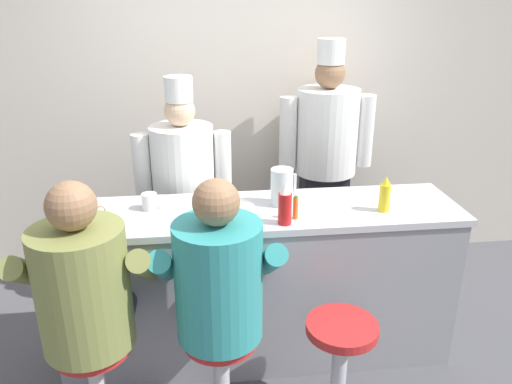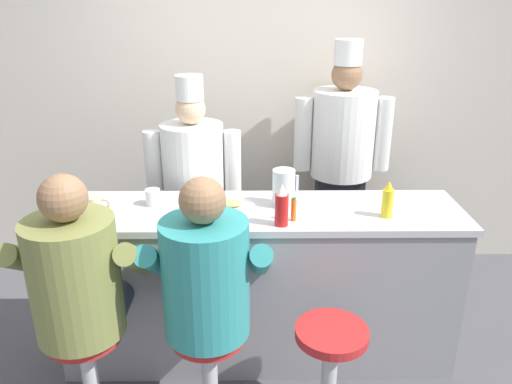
{
  "view_description": "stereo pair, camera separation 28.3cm",
  "coord_description": "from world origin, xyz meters",
  "px_view_note": "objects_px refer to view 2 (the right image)",
  "views": [
    {
      "loc": [
        -0.33,
        -2.35,
        2.16
      ],
      "look_at": [
        -0.02,
        0.27,
        1.12
      ],
      "focal_mm": 35.0,
      "sensor_mm": 36.0,
      "label": 1
    },
    {
      "loc": [
        -0.04,
        -2.37,
        2.16
      ],
      "look_at": [
        -0.02,
        0.27,
        1.12
      ],
      "focal_mm": 35.0,
      "sensor_mm": 36.0,
      "label": 2
    }
  ],
  "objects_px": {
    "diner_seated_olive": "(79,283)",
    "diner_seated_teal": "(207,283)",
    "ketchup_bottle_red": "(282,206)",
    "empty_stool_round": "(330,361)",
    "cook_in_whites_near": "(194,186)",
    "coffee_mug_tan": "(95,204)",
    "water_pitcher_clear": "(284,188)",
    "breakfast_plate": "(233,206)",
    "cereal_bowl": "(202,215)",
    "mustard_bottle_yellow": "(388,200)",
    "coffee_mug_white": "(154,197)",
    "hot_sauce_bottle_orange": "(294,209)",
    "cook_in_whites_far": "(342,154)"
  },
  "relations": [
    {
      "from": "coffee_mug_white",
      "to": "cook_in_whites_near",
      "type": "relative_size",
      "value": 0.08
    },
    {
      "from": "ketchup_bottle_red",
      "to": "empty_stool_round",
      "type": "height_order",
      "value": "ketchup_bottle_red"
    },
    {
      "from": "coffee_mug_white",
      "to": "coffee_mug_tan",
      "type": "relative_size",
      "value": 0.95
    },
    {
      "from": "mustard_bottle_yellow",
      "to": "cook_in_whites_near",
      "type": "xyz_separation_m",
      "value": [
        -1.16,
        0.7,
        -0.17
      ]
    },
    {
      "from": "coffee_mug_tan",
      "to": "cook_in_whites_near",
      "type": "xyz_separation_m",
      "value": [
        0.5,
        0.62,
        -0.12
      ]
    },
    {
      "from": "cereal_bowl",
      "to": "empty_stool_round",
      "type": "relative_size",
      "value": 0.23
    },
    {
      "from": "diner_seated_teal",
      "to": "empty_stool_round",
      "type": "height_order",
      "value": "diner_seated_teal"
    },
    {
      "from": "diner_seated_olive",
      "to": "cook_in_whites_near",
      "type": "distance_m",
      "value": 1.24
    },
    {
      "from": "breakfast_plate",
      "to": "coffee_mug_tan",
      "type": "relative_size",
      "value": 1.8
    },
    {
      "from": "coffee_mug_tan",
      "to": "diner_seated_teal",
      "type": "distance_m",
      "value": 0.88
    },
    {
      "from": "ketchup_bottle_red",
      "to": "cereal_bowl",
      "type": "relative_size",
      "value": 1.67
    },
    {
      "from": "coffee_mug_white",
      "to": "empty_stool_round",
      "type": "distance_m",
      "value": 1.35
    },
    {
      "from": "mustard_bottle_yellow",
      "to": "coffee_mug_white",
      "type": "relative_size",
      "value": 1.54
    },
    {
      "from": "diner_seated_olive",
      "to": "diner_seated_teal",
      "type": "bearing_deg",
      "value": -0.08
    },
    {
      "from": "mustard_bottle_yellow",
      "to": "coffee_mug_white",
      "type": "distance_m",
      "value": 1.35
    },
    {
      "from": "ketchup_bottle_red",
      "to": "cook_in_whites_far",
      "type": "height_order",
      "value": "cook_in_whites_far"
    },
    {
      "from": "ketchup_bottle_red",
      "to": "diner_seated_teal",
      "type": "relative_size",
      "value": 0.17
    },
    {
      "from": "hot_sauce_bottle_orange",
      "to": "cook_in_whites_far",
      "type": "height_order",
      "value": "cook_in_whites_far"
    },
    {
      "from": "empty_stool_round",
      "to": "cook_in_whites_far",
      "type": "relative_size",
      "value": 0.32
    },
    {
      "from": "water_pitcher_clear",
      "to": "cook_in_whites_near",
      "type": "bearing_deg",
      "value": 137.89
    },
    {
      "from": "diner_seated_teal",
      "to": "cook_in_whites_near",
      "type": "height_order",
      "value": "cook_in_whites_near"
    },
    {
      "from": "breakfast_plate",
      "to": "diner_seated_teal",
      "type": "height_order",
      "value": "diner_seated_teal"
    },
    {
      "from": "coffee_mug_white",
      "to": "ketchup_bottle_red",
      "type": "bearing_deg",
      "value": -21.06
    },
    {
      "from": "diner_seated_teal",
      "to": "cook_in_whites_far",
      "type": "relative_size",
      "value": 0.76
    },
    {
      "from": "ketchup_bottle_red",
      "to": "coffee_mug_tan",
      "type": "distance_m",
      "value": 1.08
    },
    {
      "from": "ketchup_bottle_red",
      "to": "breakfast_plate",
      "type": "xyz_separation_m",
      "value": [
        -0.27,
        0.22,
        -0.09
      ]
    },
    {
      "from": "coffee_mug_white",
      "to": "cook_in_whites_far",
      "type": "distance_m",
      "value": 1.56
    },
    {
      "from": "hot_sauce_bottle_orange",
      "to": "breakfast_plate",
      "type": "bearing_deg",
      "value": 154.11
    },
    {
      "from": "water_pitcher_clear",
      "to": "coffee_mug_white",
      "type": "height_order",
      "value": "water_pitcher_clear"
    },
    {
      "from": "coffee_mug_tan",
      "to": "diner_seated_teal",
      "type": "bearing_deg",
      "value": -38.26
    },
    {
      "from": "hot_sauce_bottle_orange",
      "to": "water_pitcher_clear",
      "type": "height_order",
      "value": "water_pitcher_clear"
    },
    {
      "from": "water_pitcher_clear",
      "to": "breakfast_plate",
      "type": "relative_size",
      "value": 0.85
    },
    {
      "from": "breakfast_plate",
      "to": "diner_seated_olive",
      "type": "relative_size",
      "value": 0.18
    },
    {
      "from": "hot_sauce_bottle_orange",
      "to": "diner_seated_teal",
      "type": "xyz_separation_m",
      "value": [
        -0.45,
        -0.41,
        -0.21
      ]
    },
    {
      "from": "cereal_bowl",
      "to": "breakfast_plate",
      "type": "bearing_deg",
      "value": 41.82
    },
    {
      "from": "cereal_bowl",
      "to": "diner_seated_olive",
      "type": "xyz_separation_m",
      "value": [
        -0.56,
        -0.43,
        -0.17
      ]
    },
    {
      "from": "hot_sauce_bottle_orange",
      "to": "diner_seated_olive",
      "type": "distance_m",
      "value": 1.17
    },
    {
      "from": "water_pitcher_clear",
      "to": "diner_seated_olive",
      "type": "height_order",
      "value": "diner_seated_olive"
    },
    {
      "from": "diner_seated_olive",
      "to": "water_pitcher_clear",
      "type": "bearing_deg",
      "value": 31.14
    },
    {
      "from": "cook_in_whites_near",
      "to": "coffee_mug_white",
      "type": "bearing_deg",
      "value": -109.02
    },
    {
      "from": "cook_in_whites_near",
      "to": "hot_sauce_bottle_orange",
      "type": "bearing_deg",
      "value": -49.61
    },
    {
      "from": "diner_seated_teal",
      "to": "cook_in_whites_far",
      "type": "xyz_separation_m",
      "value": [
        0.91,
        1.54,
        0.18
      ]
    },
    {
      "from": "hot_sauce_bottle_orange",
      "to": "empty_stool_round",
      "type": "relative_size",
      "value": 0.22
    },
    {
      "from": "diner_seated_olive",
      "to": "cereal_bowl",
      "type": "bearing_deg",
      "value": 37.25
    },
    {
      "from": "cereal_bowl",
      "to": "cook_in_whites_far",
      "type": "xyz_separation_m",
      "value": [
        0.97,
        1.11,
        0.0
      ]
    },
    {
      "from": "diner_seated_olive",
      "to": "empty_stool_round",
      "type": "distance_m",
      "value": 1.32
    },
    {
      "from": "ketchup_bottle_red",
      "to": "coffee_mug_white",
      "type": "xyz_separation_m",
      "value": [
        -0.74,
        0.28,
        -0.06
      ]
    },
    {
      "from": "mustard_bottle_yellow",
      "to": "coffee_mug_tan",
      "type": "relative_size",
      "value": 1.46
    },
    {
      "from": "diner_seated_teal",
      "to": "cereal_bowl",
      "type": "bearing_deg",
      "value": 97.42
    },
    {
      "from": "cereal_bowl",
      "to": "empty_stool_round",
      "type": "distance_m",
      "value": 1.03
    }
  ]
}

